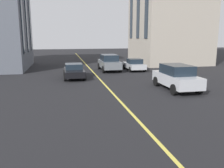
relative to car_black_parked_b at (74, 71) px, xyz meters
The scene contains 5 objects.
lane_centre_line 5.72m from the car_black_parked_b, 156.09° to the right, with size 80.00×0.16×0.01m.
car_black_parked_b is the anchor object (origin of this frame).
car_silver_far 9.87m from the car_black_parked_b, 133.15° to the right, with size 4.70×2.14×1.88m.
car_silver_near 8.12m from the car_black_parked_b, 62.51° to the right, with size 3.90×1.89×1.40m.
car_grey_parked_a 5.98m from the car_black_parked_b, 45.91° to the right, with size 4.70×2.14×1.88m.
Camera 1 is at (2.41, 3.46, 3.93)m, focal length 38.06 mm.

